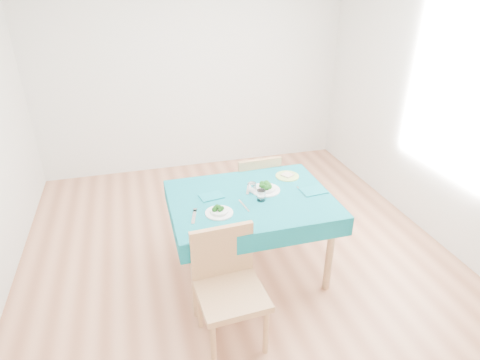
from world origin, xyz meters
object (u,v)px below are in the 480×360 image
object	(u,v)px
bowl_near	(219,210)
bowl_far	(266,187)
table	(251,236)
chair_far	(253,180)
chair_near	(231,278)
side_plate	(287,176)

from	to	relation	value
bowl_near	bowl_far	size ratio (longest dim) A/B	0.87
table	chair_far	distance (m)	0.77
table	bowl_far	world-z (taller)	bowl_far
table	bowl_near	world-z (taller)	bowl_near
table	chair_near	distance (m)	0.81
chair_near	chair_far	size ratio (longest dim) A/B	1.07
bowl_far	bowl_near	bearing A→B (deg)	-151.14
table	chair_far	bearing A→B (deg)	71.62
chair_near	side_plate	size ratio (longest dim) A/B	5.36
bowl_near	bowl_far	bearing A→B (deg)	28.86
table	side_plate	size ratio (longest dim) A/B	6.23
chair_near	bowl_far	xyz separation A→B (m)	(0.51, 0.78, 0.23)
chair_near	bowl_near	bearing A→B (deg)	82.06
chair_near	bowl_near	world-z (taller)	chair_near
chair_near	chair_far	xyz separation A→B (m)	(0.59, 1.41, -0.04)
table	chair_near	bearing A→B (deg)	-116.76
chair_near	side_plate	bearing A→B (deg)	48.22
side_plate	table	bearing A→B (deg)	-146.75
chair_far	bowl_near	distance (m)	1.07
side_plate	chair_near	bearing A→B (deg)	-128.59
bowl_near	bowl_far	distance (m)	0.53
chair_far	bowl_far	world-z (taller)	chair_far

